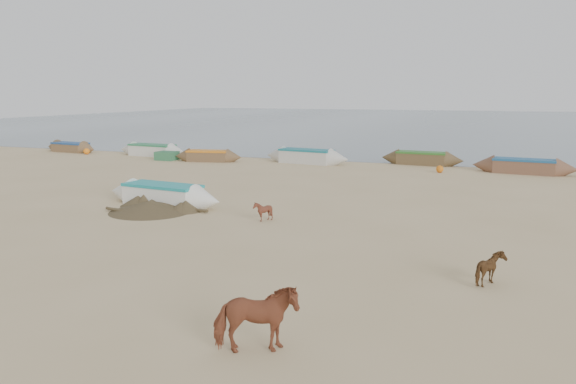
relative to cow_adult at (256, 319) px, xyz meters
The scene contains 9 objects.
ground 7.70m from the cow_adult, 116.68° to the left, with size 140.00×140.00×0.00m, color tan.
sea 88.92m from the cow_adult, 92.22° to the left, with size 160.00×160.00×0.00m, color slate.
cow_adult is the anchor object (origin of this frame).
calf_front 10.78m from the cow_adult, 112.42° to the left, with size 0.61×0.69×0.76m, color #58291C.
calf_right 6.74m from the cow_adult, 53.64° to the left, with size 0.83×0.71×0.83m, color brown.
near_canoe 14.60m from the cow_adult, 129.57° to the left, with size 5.85×1.27×0.91m, color white, non-canonical shape.
debris_pile 13.43m from the cow_adult, 132.29° to the left, with size 3.33×3.33×0.45m, color brown.
waterline_canoes 27.58m from the cow_adult, 98.54° to the left, with size 56.48×5.19×0.96m.
beach_clutter 26.52m from the cow_adult, 88.78° to the left, with size 45.78×5.01×0.64m.
Camera 1 is at (7.41, -15.72, 4.74)m, focal length 35.00 mm.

